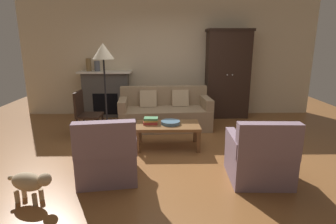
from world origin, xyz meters
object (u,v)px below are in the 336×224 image
Objects in this scene: floor_lamp at (103,58)px; dog at (30,182)px; couch at (165,113)px; fruit_bowl at (171,122)px; coffee_table at (168,127)px; fireplace at (106,93)px; mantel_vase_bronze at (89,65)px; mantel_vase_slate at (97,66)px; side_chair_wooden at (85,111)px; armchair_near_left at (107,157)px; armoire at (227,74)px; armchair_near_right at (260,158)px; book_stack at (151,121)px.

dog is (-0.54, -1.82, -1.31)m from floor_lamp.
couch is 1.16m from fruit_bowl.
fruit_bowl reaches higher than coffee_table.
fireplace is 3.83m from dog.
mantel_vase_bronze reaches higher than fruit_bowl.
mantel_vase_slate is 0.27× the size of side_chair_wooden.
armchair_near_left is 1.79m from floor_lamp.
fireplace is 0.80m from mantel_vase_bronze.
armoire is 3.44m from side_chair_wooden.
coffee_table is (1.48, -2.13, -0.20)m from fireplace.
mantel_vase_bronze is at bearing 180.00° from mantel_vase_slate.
mantel_vase_slate is at bearing 129.05° from fruit_bowl.
fireplace is 2.61m from fruit_bowl.
side_chair_wooden is 2.28m from dog.
fireplace is at bearing 87.89° from dog.
dog is (-2.81, -0.46, -0.07)m from armchair_near_right.
couch is 1.10× the size of floor_lamp.
armchair_near_right is at bearing -47.49° from mantel_vase_bronze.
couch is 2.24× the size of armchair_near_right.
mantel_vase_bronze reaches higher than side_chair_wooden.
fruit_bowl is at bearing -50.95° from mantel_vase_slate.
mantel_vase_slate is (-3.13, 0.06, 0.19)m from armoire.
fireplace is at bearing 86.08° from side_chair_wooden.
mantel_vase_bronze is at bearing 132.51° from armchair_near_right.
armoire reaches higher than fireplace.
armchair_near_left is at bearing -79.08° from floor_lamp.
fireplace is 5.18× the size of mantel_vase_slate.
couch is 1.79× the size of coffee_table.
floor_lamp reaches higher than dog.
fireplace reaches higher than dog.
floor_lamp reaches higher than fireplace.
dog is (0.04, -3.79, -1.00)m from mantel_vase_slate.
mantel_vase_bronze reaches higher than armchair_near_right.
mantel_vase_bronze is 1.26× the size of mantel_vase_slate.
dog is at bearing -134.58° from fruit_bowl.
book_stack is at bearing -7.82° from floor_lamp.
mantel_vase_bronze reaches higher than couch.
fruit_bowl is at bearing -124.91° from armoire.
coffee_table is 0.32m from book_stack.
floor_lamp is at bearing -78.66° from fireplace.
book_stack is (-0.30, 0.03, 0.11)m from coffee_table.
floor_lamp is (0.40, -1.99, 0.98)m from fireplace.
fireplace is 2.60m from coffee_table.
mantel_vase_bronze reaches higher than dog.
couch is at bearing 117.57° from armchair_near_right.
fireplace is 1.40× the size of side_chair_wooden.
armchair_near_left is (0.82, -3.24, -0.93)m from mantel_vase_slate.
couch is at bearing -34.23° from fireplace.
mantel_vase_slate is 0.14× the size of floor_lamp.
fruit_bowl is at bearing -54.26° from fireplace.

